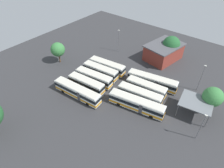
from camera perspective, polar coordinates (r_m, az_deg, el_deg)
The scene contains 18 objects.
ground_plane at distance 54.06m, azimuth 1.18°, elevation -2.04°, with size 93.77×93.77×0.00m, color #333335.
bus_row0_slot0 at distance 55.78m, azimuth 11.96°, elevation 0.89°, with size 14.50×5.41×3.38m.
bus_row0_slot1 at distance 53.14m, azimuth 10.15°, elevation -1.11°, with size 11.41×3.89×3.38m.
bus_row0_slot2 at distance 50.71m, azimuth 8.29°, elevation -3.24°, with size 12.20×4.36×3.38m.
bus_row0_slot3 at distance 48.25m, azimuth 7.37°, elevation -5.89°, with size 14.51×5.23×3.38m.
bus_row1_slot0 at distance 60.53m, azimuth -1.49°, elevation 5.32°, with size 12.17×4.13×3.38m.
bus_row1_slot1 at distance 58.51m, azimuth -3.46°, elevation 3.88°, with size 11.57×3.86×3.38m.
bus_row1_slot2 at distance 56.07m, azimuth -5.43°, elevation 1.93°, with size 11.74×4.11×3.38m.
bus_row1_slot3 at distance 54.08m, azimuth -7.66°, elevation 0.06°, with size 11.21×3.76×3.38m.
bus_row1_slot4 at distance 51.96m, azimuth -10.28°, elevation -2.25°, with size 14.45×3.89×3.38m.
depot_building at distance 68.33m, azimuth 15.13°, elevation 9.25°, with size 11.02×13.76×5.58m.
maintenance_shelter at distance 49.64m, azimuth 23.93°, elevation -5.05°, with size 8.26×7.48×3.99m.
lamp_post_by_building at distance 69.86m, azimuth 1.96°, elevation 13.01°, with size 0.56×0.28×8.33m.
lamp_post_mid_lot at distance 56.67m, azimuth 25.12°, elevation 1.85°, with size 0.56×0.28×8.44m.
lamp_post_far_corner at distance 44.24m, azimuth 25.09°, elevation -11.34°, with size 0.56×0.28×7.66m.
tree_south_edge at distance 51.53m, azimuth 27.91°, elevation -3.41°, with size 4.84×4.84×7.04m.
tree_northeast at distance 65.78m, azimuth -15.90°, elevation 9.87°, with size 4.64×4.64×7.15m.
tree_northwest at distance 68.44m, azimuth 17.28°, elevation 11.12°, with size 5.90×5.90×8.09m.
Camera 1 is at (-24.36, 32.04, 36.09)m, focal length 30.59 mm.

